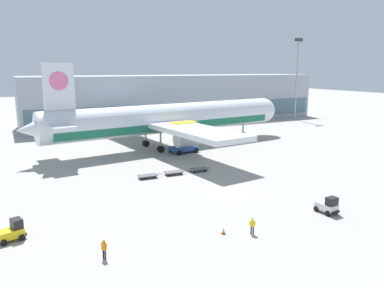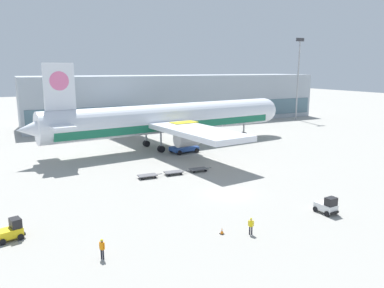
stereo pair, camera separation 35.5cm
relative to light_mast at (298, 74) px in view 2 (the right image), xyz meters
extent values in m
plane|color=#9E9B93|center=(-57.33, -51.76, -14.44)|extent=(400.00, 400.00, 0.00)
cube|color=#9EA8B2|center=(-34.60, 14.27, -7.44)|extent=(90.00, 18.00, 14.00)
cube|color=slate|center=(-34.60, 5.17, -10.59)|extent=(88.20, 0.20, 4.90)
cylinder|color=#9EA0A5|center=(0.00, 0.00, -2.37)|extent=(0.50, 0.50, 24.15)
cube|color=#333338|center=(0.00, 0.00, 10.21)|extent=(2.80, 0.50, 1.00)
cylinder|color=silver|center=(-52.25, -21.18, -8.34)|extent=(52.32, 12.09, 5.80)
cube|color=#196B4C|center=(-52.25, -21.18, -9.65)|extent=(48.18, 11.47, 1.45)
sphere|color=silver|center=(-26.44, -18.01, -8.34)|extent=(5.68, 5.68, 5.68)
cone|color=silver|center=(-78.06, -24.34, -8.34)|extent=(7.00, 6.25, 5.51)
cube|color=silver|center=(-73.93, -23.83, -1.44)|extent=(5.21, 1.07, 8.00)
cylinder|color=pink|center=(-73.93, -23.83, -0.48)|extent=(3.24, 0.94, 3.20)
cube|color=silver|center=(-74.96, -23.96, -7.76)|extent=(5.16, 13.34, 0.50)
cube|color=silver|center=(-54.83, -21.49, -9.07)|extent=(13.78, 48.62, 0.90)
cylinder|color=#9EA0A5|center=(-53.60, -31.50, -10.87)|extent=(4.51, 3.29, 2.80)
cylinder|color=#9EA0A5|center=(-56.06, -11.49, -10.87)|extent=(4.51, 3.29, 2.80)
cylinder|color=#9EA0A5|center=(-32.64, -18.77, -11.79)|extent=(0.36, 0.36, 4.00)
cylinder|color=black|center=(-32.64, -18.77, -13.79)|extent=(1.40, 1.05, 1.30)
cylinder|color=#9EA0A5|center=(-55.99, -24.86, -11.79)|extent=(0.36, 0.36, 4.00)
cylinder|color=black|center=(-55.99, -24.86, -13.79)|extent=(1.40, 1.05, 1.30)
cylinder|color=#9EA0A5|center=(-56.77, -18.51, -11.79)|extent=(0.36, 0.36, 4.00)
cylinder|color=black|center=(-56.77, -18.51, -13.79)|extent=(1.40, 1.05, 1.30)
cube|color=#284C99|center=(-52.07, -27.01, -13.64)|extent=(5.53, 3.61, 0.70)
cube|color=#B2B2B7|center=(-52.07, -27.01, -9.08)|extent=(5.25, 3.43, 0.30)
cube|color=yellow|center=(-52.07, -27.01, -8.53)|extent=(5.25, 3.43, 0.08)
cube|color=#284C99|center=(-52.07, -27.01, -11.18)|extent=(4.26, 0.68, 4.33)
cube|color=#284C99|center=(-52.07, -27.01, -11.18)|extent=(4.26, 0.68, 4.33)
cylinder|color=black|center=(-50.32, -25.29, -13.99)|extent=(0.94, 0.47, 0.90)
cylinder|color=black|center=(-49.95, -28.26, -13.99)|extent=(0.94, 0.47, 0.90)
cylinder|color=black|center=(-54.19, -25.76, -13.99)|extent=(0.94, 0.47, 0.90)
cylinder|color=black|center=(-53.82, -28.74, -13.99)|extent=(0.94, 0.47, 0.90)
cube|color=silver|center=(-50.95, -62.17, -13.74)|extent=(1.57, 2.40, 0.80)
cube|color=black|center=(-50.91, -62.82, -12.89)|extent=(1.30, 0.99, 0.90)
cube|color=black|center=(-50.86, -63.40, -14.02)|extent=(1.27, 0.25, 0.24)
cylinder|color=black|center=(-50.20, -62.92, -14.14)|extent=(0.28, 0.62, 0.60)
cylinder|color=black|center=(-51.59, -63.03, -14.14)|extent=(0.28, 0.62, 0.60)
cylinder|color=black|center=(-50.32, -61.32, -14.14)|extent=(0.28, 0.62, 0.60)
cylinder|color=black|center=(-51.71, -61.42, -14.14)|extent=(0.28, 0.62, 0.60)
cube|color=yellow|center=(-83.08, -53.84, -13.74)|extent=(2.59, 1.95, 0.80)
cube|color=black|center=(-82.46, -53.67, -12.89)|extent=(1.19, 1.43, 0.90)
cube|color=black|center=(-81.90, -53.52, -14.02)|extent=(0.49, 1.26, 0.24)
cylinder|color=black|center=(-82.49, -52.96, -14.14)|extent=(0.64, 0.39, 0.60)
cylinder|color=black|center=(-82.12, -54.31, -14.14)|extent=(0.64, 0.39, 0.60)
cylinder|color=black|center=(-83.68, -54.73, -14.14)|extent=(0.64, 0.39, 0.60)
cube|color=#56565B|center=(-64.34, -40.27, -14.02)|extent=(2.87, 1.63, 0.12)
cube|color=#56565B|center=(-62.50, -40.36, -14.02)|extent=(0.90, 0.12, 0.08)
cylinder|color=black|center=(-63.34, -39.68, -14.26)|extent=(0.37, 0.16, 0.36)
cylinder|color=black|center=(-63.39, -40.95, -14.26)|extent=(0.37, 0.16, 0.36)
cylinder|color=black|center=(-65.29, -39.59, -14.26)|extent=(0.37, 0.16, 0.36)
cylinder|color=black|center=(-65.35, -40.87, -14.26)|extent=(0.37, 0.16, 0.36)
cube|color=#56565B|center=(-60.12, -40.30, -14.02)|extent=(2.87, 1.63, 0.12)
cube|color=#56565B|center=(-58.27, -40.39, -14.02)|extent=(0.90, 0.12, 0.08)
cylinder|color=black|center=(-59.11, -39.71, -14.26)|extent=(0.37, 0.16, 0.36)
cylinder|color=black|center=(-59.17, -40.98, -14.26)|extent=(0.37, 0.16, 0.36)
cylinder|color=black|center=(-61.07, -39.62, -14.26)|extent=(0.37, 0.16, 0.36)
cylinder|color=black|center=(-61.13, -40.90, -14.26)|extent=(0.37, 0.16, 0.36)
cube|color=#56565B|center=(-55.89, -40.42, -14.02)|extent=(2.87, 1.63, 0.12)
cube|color=#56565B|center=(-54.04, -40.50, -14.02)|extent=(0.90, 0.12, 0.08)
cylinder|color=black|center=(-54.88, -39.82, -14.26)|extent=(0.37, 0.16, 0.36)
cylinder|color=black|center=(-54.94, -41.10, -14.26)|extent=(0.37, 0.16, 0.36)
cylinder|color=black|center=(-56.84, -39.73, -14.26)|extent=(0.37, 0.16, 0.36)
cylinder|color=black|center=(-56.90, -41.01, -14.26)|extent=(0.37, 0.16, 0.36)
cylinder|color=black|center=(-61.89, -63.01, -14.03)|extent=(0.14, 0.14, 0.83)
cylinder|color=black|center=(-61.73, -63.13, -14.03)|extent=(0.14, 0.14, 0.83)
cube|color=yellow|center=(-61.81, -63.07, -13.30)|extent=(0.42, 0.39, 0.62)
cylinder|color=yellow|center=(-62.00, -62.93, -13.27)|extent=(0.09, 0.09, 0.56)
cylinder|color=yellow|center=(-61.61, -63.21, -13.27)|extent=(0.09, 0.09, 0.56)
sphere|color=#DBB28E|center=(-61.81, -63.07, -12.88)|extent=(0.22, 0.22, 0.22)
sphere|color=yellow|center=(-61.81, -63.07, -12.82)|extent=(0.21, 0.21, 0.21)
cylinder|color=black|center=(-75.94, -61.50, -14.00)|extent=(0.14, 0.14, 0.88)
cylinder|color=black|center=(-76.06, -61.35, -14.00)|extent=(0.14, 0.14, 0.88)
cube|color=orange|center=(-76.00, -61.42, -13.23)|extent=(0.40, 0.42, 0.66)
cylinder|color=orange|center=(-75.85, -61.61, -13.20)|extent=(0.09, 0.09, 0.59)
cylinder|color=orange|center=(-76.15, -61.24, -13.20)|extent=(0.09, 0.09, 0.59)
sphere|color=#846047|center=(-76.00, -61.42, -12.78)|extent=(0.24, 0.24, 0.24)
sphere|color=yellow|center=(-76.00, -61.42, -12.71)|extent=(0.23, 0.23, 0.23)
cube|color=black|center=(-64.28, -61.71, -14.42)|extent=(0.40, 0.40, 0.04)
cone|color=orange|center=(-64.28, -61.71, -14.09)|extent=(0.32, 0.32, 0.62)
cylinder|color=white|center=(-64.28, -61.71, -14.06)|extent=(0.19, 0.19, 0.09)
camera|label=1|loc=(-82.55, -91.05, 1.59)|focal=35.00mm
camera|label=2|loc=(-82.23, -91.21, 1.59)|focal=35.00mm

